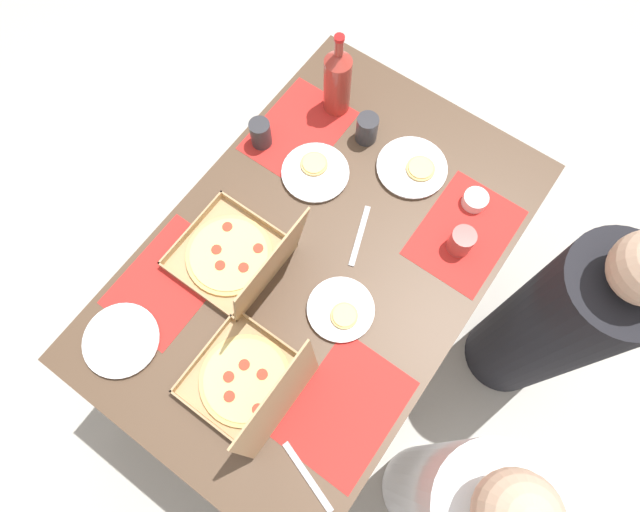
# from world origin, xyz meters

# --- Properties ---
(ground_plane) EXTENTS (6.00, 6.00, 0.00)m
(ground_plane) POSITION_xyz_m (0.00, 0.00, 0.00)
(ground_plane) COLOR beige
(dining_table) EXTENTS (1.46, 0.95, 0.77)m
(dining_table) POSITION_xyz_m (0.00, 0.00, 0.66)
(dining_table) COLOR #3F3328
(dining_table) RESTS_ON ground_plane
(placemat_near_left) EXTENTS (0.36, 0.26, 0.00)m
(placemat_near_left) POSITION_xyz_m (-0.33, -0.32, 0.77)
(placemat_near_left) COLOR red
(placemat_near_left) RESTS_ON dining_table
(placemat_near_right) EXTENTS (0.36, 0.26, 0.00)m
(placemat_near_right) POSITION_xyz_m (0.33, -0.32, 0.77)
(placemat_near_right) COLOR red
(placemat_near_right) RESTS_ON dining_table
(placemat_far_left) EXTENTS (0.36, 0.26, 0.00)m
(placemat_far_left) POSITION_xyz_m (-0.33, 0.32, 0.77)
(placemat_far_left) COLOR red
(placemat_far_left) RESTS_ON dining_table
(placemat_far_right) EXTENTS (0.36, 0.26, 0.00)m
(placemat_far_right) POSITION_xyz_m (0.33, 0.32, 0.77)
(placemat_far_right) COLOR red
(placemat_far_right) RESTS_ON dining_table
(pizza_box_corner_left) EXTENTS (0.30, 0.36, 0.33)m
(pizza_box_corner_left) POSITION_xyz_m (0.16, -0.19, 0.82)
(pizza_box_corner_left) COLOR tan
(pizza_box_corner_left) RESTS_ON dining_table
(pizza_box_corner_right) EXTENTS (0.29, 0.30, 0.33)m
(pizza_box_corner_right) POSITION_xyz_m (0.43, 0.08, 0.82)
(pizza_box_corner_right) COLOR tan
(pizza_box_corner_right) RESTS_ON dining_table
(plate_near_left) EXTENTS (0.23, 0.23, 0.03)m
(plate_near_left) POSITION_xyz_m (-0.43, 0.07, 0.78)
(plate_near_left) COLOR white
(plate_near_left) RESTS_ON dining_table
(plate_far_left) EXTENTS (0.22, 0.22, 0.03)m
(plate_far_left) POSITION_xyz_m (-0.23, -0.18, 0.78)
(plate_far_left) COLOR white
(plate_far_left) RESTS_ON dining_table
(plate_far_right) EXTENTS (0.20, 0.20, 0.03)m
(plate_far_right) POSITION_xyz_m (0.11, 0.15, 0.78)
(plate_far_right) COLOR white
(plate_far_right) RESTS_ON dining_table
(plate_near_right) EXTENTS (0.22, 0.22, 0.02)m
(plate_near_right) POSITION_xyz_m (0.55, -0.31, 0.78)
(plate_near_right) COLOR white
(plate_near_right) RESTS_ON dining_table
(soda_bottle) EXTENTS (0.09, 0.09, 0.32)m
(soda_bottle) POSITION_xyz_m (-0.49, -0.28, 0.91)
(soda_bottle) COLOR #B2382D
(soda_bottle) RESTS_ON dining_table
(cup_clear_left) EXTENTS (0.07, 0.07, 0.09)m
(cup_clear_left) POSITION_xyz_m (-0.27, 0.33, 0.82)
(cup_clear_left) COLOR #BF4742
(cup_clear_left) RESTS_ON dining_table
(cup_clear_right) EXTENTS (0.07, 0.07, 0.10)m
(cup_clear_right) POSITION_xyz_m (-0.44, -0.12, 0.83)
(cup_clear_right) COLOR #333338
(cup_clear_right) RESTS_ON dining_table
(cup_red) EXTENTS (0.07, 0.07, 0.10)m
(cup_red) POSITION_xyz_m (-0.22, -0.40, 0.82)
(cup_red) COLOR #333338
(cup_red) RESTS_ON dining_table
(condiment_bowl) EXTENTS (0.08, 0.08, 0.04)m
(condiment_bowl) POSITION_xyz_m (-0.43, 0.29, 0.79)
(condiment_bowl) COLOR white
(condiment_bowl) RESTS_ON dining_table
(knife_by_far_right) EXTENTS (0.20, 0.09, 0.00)m
(knife_by_far_right) POSITION_xyz_m (-0.13, 0.06, 0.78)
(knife_by_far_right) COLOR #B7B7BC
(knife_by_far_right) RESTS_ON dining_table
(knife_by_near_left) EXTENTS (0.08, 0.21, 0.00)m
(knife_by_near_left) POSITION_xyz_m (0.53, 0.34, 0.78)
(knife_by_near_left) COLOR #B7B7BC
(knife_by_near_left) RESTS_ON dining_table
(diner_left_seat) EXTENTS (0.32, 0.32, 1.20)m
(diner_left_seat) POSITION_xyz_m (-0.33, 0.73, 0.54)
(diner_left_seat) COLOR black
(diner_left_seat) RESTS_ON ground_plane
(diner_right_seat) EXTENTS (0.32, 0.32, 1.19)m
(diner_right_seat) POSITION_xyz_m (0.33, 0.73, 0.53)
(diner_right_seat) COLOR white
(diner_right_seat) RESTS_ON ground_plane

